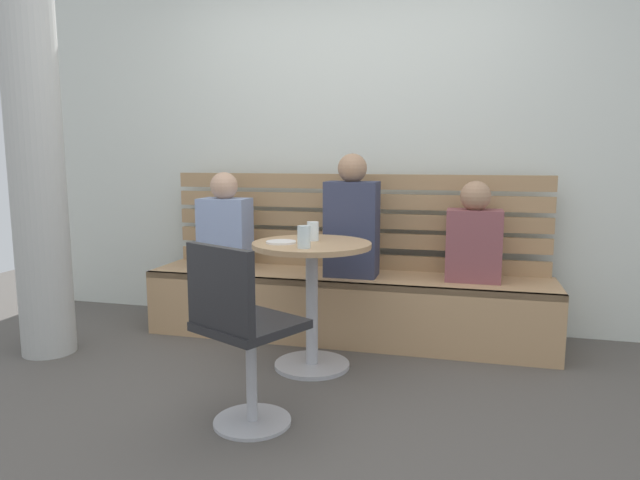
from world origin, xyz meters
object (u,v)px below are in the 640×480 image
(cafe_table, at_px, (312,280))
(plate_small, at_px, (281,242))
(booth_bench, at_px, (346,306))
(person_child_left, at_px, (225,227))
(person_adult, at_px, (352,221))
(cup_glass_tall, at_px, (304,237))
(white_chair, at_px, (240,329))
(cup_water_clear, at_px, (313,231))
(person_child_middle, at_px, (474,237))

(cafe_table, bearing_deg, plate_small, -156.34)
(booth_bench, relative_size, person_child_left, 3.98)
(cafe_table, height_order, person_adult, person_adult)
(booth_bench, distance_m, cafe_table, 0.65)
(cafe_table, xyz_separation_m, person_adult, (0.12, 0.55, 0.28))
(person_child_left, bearing_deg, cafe_table, -34.86)
(cafe_table, distance_m, cup_glass_tall, 0.35)
(white_chair, bearing_deg, cup_water_clear, 83.80)
(booth_bench, height_order, cup_water_clear, cup_water_clear)
(cup_glass_tall, bearing_deg, person_child_middle, 42.34)
(cafe_table, distance_m, person_child_middle, 1.10)
(person_child_middle, bearing_deg, cup_water_clear, -149.73)
(booth_bench, bearing_deg, cafe_table, -97.66)
(cup_water_clear, bearing_deg, cafe_table, -79.79)
(white_chair, height_order, person_adult, person_adult)
(person_adult, xyz_separation_m, plate_small, (-0.28, -0.62, -0.06))
(booth_bench, height_order, plate_small, plate_small)
(white_chair, bearing_deg, person_adult, 80.44)
(cup_water_clear, relative_size, cup_glass_tall, 0.92)
(cafe_table, xyz_separation_m, plate_small, (-0.16, -0.07, 0.23))
(plate_small, bearing_deg, cup_glass_tall, -37.47)
(booth_bench, bearing_deg, cup_water_clear, -100.13)
(person_child_left, relative_size, person_child_middle, 1.07)
(person_adult, relative_size, cup_glass_tall, 6.70)
(person_child_left, relative_size, plate_small, 4.00)
(cup_water_clear, bearing_deg, booth_bench, 79.87)
(booth_bench, relative_size, cafe_table, 3.65)
(booth_bench, xyz_separation_m, person_adult, (0.04, -0.02, 0.58))
(cup_water_clear, xyz_separation_m, plate_small, (-0.15, -0.14, -0.05))
(person_adult, relative_size, plate_small, 4.73)
(cup_glass_tall, bearing_deg, person_adult, 81.89)
(booth_bench, height_order, cafe_table, cafe_table)
(person_adult, bearing_deg, person_child_left, -179.13)
(white_chair, distance_m, person_adult, 1.42)
(cafe_table, relative_size, white_chair, 0.87)
(person_adult, height_order, cup_water_clear, person_adult)
(person_child_left, xyz_separation_m, cup_glass_tall, (0.79, -0.74, 0.06))
(cup_water_clear, bearing_deg, plate_small, -136.25)
(cup_glass_tall, bearing_deg, cafe_table, 93.68)
(person_child_left, height_order, person_child_middle, person_child_left)
(person_child_middle, relative_size, cup_glass_tall, 5.29)
(booth_bench, bearing_deg, person_child_middle, 1.85)
(booth_bench, distance_m, cup_water_clear, 0.77)
(white_chair, height_order, cup_glass_tall, cup_glass_tall)
(white_chair, xyz_separation_m, person_adult, (0.23, 1.36, 0.34))
(booth_bench, relative_size, white_chair, 3.18)
(person_adult, bearing_deg, white_chair, -99.56)
(booth_bench, distance_m, white_chair, 1.42)
(person_adult, distance_m, person_child_middle, 0.78)
(cup_glass_tall, bearing_deg, plate_small, 142.53)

